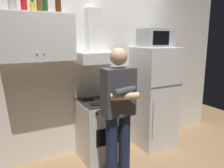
{
  "coord_description": "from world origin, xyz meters",
  "views": [
    {
      "loc": [
        -1.37,
        -2.6,
        1.76
      ],
      "look_at": [
        0.0,
        0.0,
        1.15
      ],
      "focal_mm": 36.71,
      "sensor_mm": 36.0,
      "label": 1
    }
  ],
  "objects_px": {
    "range_hood": "(96,48)",
    "bottle_beer_brown": "(39,2)",
    "bottle_canister_steel": "(12,3)",
    "microwave": "(156,38)",
    "bottle_rum_dark": "(58,2)",
    "person_standing": "(119,111)",
    "upper_cabinet": "(37,37)",
    "cooking_pot": "(113,97)",
    "refrigerator": "(154,97)",
    "bottle_wine_green": "(45,0)",
    "bottle_soda_red": "(24,0)",
    "stove_oven": "(101,129)",
    "bottle_spice_jar": "(33,7)"
  },
  "relations": [
    {
      "from": "bottle_canister_steel",
      "to": "bottle_wine_green",
      "type": "distance_m",
      "value": 0.38
    },
    {
      "from": "microwave",
      "to": "bottle_rum_dark",
      "type": "bearing_deg",
      "value": 174.75
    },
    {
      "from": "range_hood",
      "to": "bottle_spice_jar",
      "type": "height_order",
      "value": "bottle_spice_jar"
    },
    {
      "from": "cooking_pot",
      "to": "person_standing",
      "type": "bearing_deg",
      "value": -110.3
    },
    {
      "from": "bottle_canister_steel",
      "to": "upper_cabinet",
      "type": "bearing_deg",
      "value": -3.01
    },
    {
      "from": "person_standing",
      "to": "upper_cabinet",
      "type": "bearing_deg",
      "value": 135.74
    },
    {
      "from": "cooking_pot",
      "to": "bottle_wine_green",
      "type": "height_order",
      "value": "bottle_wine_green"
    },
    {
      "from": "upper_cabinet",
      "to": "bottle_soda_red",
      "type": "xyz_separation_m",
      "value": [
        -0.13,
        -0.02,
        0.42
      ]
    },
    {
      "from": "stove_oven",
      "to": "refrigerator",
      "type": "height_order",
      "value": "refrigerator"
    },
    {
      "from": "person_standing",
      "to": "bottle_spice_jar",
      "type": "relative_size",
      "value": 12.51
    },
    {
      "from": "refrigerator",
      "to": "range_hood",
      "type": "bearing_deg",
      "value": 172.45
    },
    {
      "from": "person_standing",
      "to": "bottle_canister_steel",
      "type": "height_order",
      "value": "bottle_canister_steel"
    },
    {
      "from": "bottle_rum_dark",
      "to": "microwave",
      "type": "bearing_deg",
      "value": -5.25
    },
    {
      "from": "cooking_pot",
      "to": "bottle_beer_brown",
      "type": "xyz_separation_m",
      "value": [
        -0.89,
        0.21,
        1.24
      ]
    },
    {
      "from": "person_standing",
      "to": "bottle_wine_green",
      "type": "bearing_deg",
      "value": 129.39
    },
    {
      "from": "bottle_rum_dark",
      "to": "bottle_wine_green",
      "type": "height_order",
      "value": "bottle_wine_green"
    },
    {
      "from": "microwave",
      "to": "bottle_rum_dark",
      "type": "height_order",
      "value": "bottle_rum_dark"
    },
    {
      "from": "upper_cabinet",
      "to": "bottle_beer_brown",
      "type": "bearing_deg",
      "value": -34.56
    },
    {
      "from": "refrigerator",
      "to": "bottle_rum_dark",
      "type": "xyz_separation_m",
      "value": [
        -1.46,
        0.15,
        1.38
      ]
    },
    {
      "from": "range_hood",
      "to": "bottle_canister_steel",
      "type": "height_order",
      "value": "bottle_canister_steel"
    },
    {
      "from": "refrigerator",
      "to": "cooking_pot",
      "type": "xyz_separation_m",
      "value": [
        -0.82,
        -0.12,
        0.13
      ]
    },
    {
      "from": "bottle_canister_steel",
      "to": "bottle_beer_brown",
      "type": "distance_m",
      "value": 0.3
    },
    {
      "from": "cooking_pot",
      "to": "bottle_canister_steel",
      "type": "bearing_deg",
      "value": 167.67
    },
    {
      "from": "cooking_pot",
      "to": "bottle_rum_dark",
      "type": "distance_m",
      "value": 1.44
    },
    {
      "from": "upper_cabinet",
      "to": "bottle_canister_steel",
      "type": "relative_size",
      "value": 4.6
    },
    {
      "from": "range_hood",
      "to": "bottle_canister_steel",
      "type": "xyz_separation_m",
      "value": [
        -1.05,
        0.01,
        0.54
      ]
    },
    {
      "from": "person_standing",
      "to": "cooking_pot",
      "type": "xyz_separation_m",
      "value": [
        0.18,
        0.49,
        0.03
      ]
    },
    {
      "from": "bottle_beer_brown",
      "to": "bottle_rum_dark",
      "type": "bearing_deg",
      "value": 13.35
    },
    {
      "from": "upper_cabinet",
      "to": "bottle_beer_brown",
      "type": "height_order",
      "value": "bottle_beer_brown"
    },
    {
      "from": "microwave",
      "to": "bottle_spice_jar",
      "type": "relative_size",
      "value": 3.66
    },
    {
      "from": "microwave",
      "to": "person_standing",
      "type": "relative_size",
      "value": 0.29
    },
    {
      "from": "range_hood",
      "to": "bottle_rum_dark",
      "type": "height_order",
      "value": "bottle_rum_dark"
    },
    {
      "from": "microwave",
      "to": "refrigerator",
      "type": "bearing_deg",
      "value": -89.1
    },
    {
      "from": "range_hood",
      "to": "bottle_wine_green",
      "type": "bearing_deg",
      "value": 177.65
    },
    {
      "from": "bottle_wine_green",
      "to": "bottle_spice_jar",
      "type": "bearing_deg",
      "value": -160.41
    },
    {
      "from": "bottle_beer_brown",
      "to": "refrigerator",
      "type": "bearing_deg",
      "value": -3.15
    },
    {
      "from": "range_hood",
      "to": "bottle_rum_dark",
      "type": "xyz_separation_m",
      "value": [
        -0.51,
        0.03,
        0.59
      ]
    },
    {
      "from": "microwave",
      "to": "cooking_pot",
      "type": "xyz_separation_m",
      "value": [
        -0.82,
        -0.14,
        -0.81
      ]
    },
    {
      "from": "upper_cabinet",
      "to": "person_standing",
      "type": "bearing_deg",
      "value": -44.26
    },
    {
      "from": "microwave",
      "to": "bottle_wine_green",
      "type": "relative_size",
      "value": 1.51
    },
    {
      "from": "bottle_canister_steel",
      "to": "microwave",
      "type": "bearing_deg",
      "value": -3.42
    },
    {
      "from": "range_hood",
      "to": "bottle_soda_red",
      "type": "distance_m",
      "value": 1.09
    },
    {
      "from": "range_hood",
      "to": "bottle_beer_brown",
      "type": "bearing_deg",
      "value": -177.57
    },
    {
      "from": "person_standing",
      "to": "bottle_beer_brown",
      "type": "distance_m",
      "value": 1.61
    },
    {
      "from": "refrigerator",
      "to": "bottle_canister_steel",
      "type": "height_order",
      "value": "bottle_canister_steel"
    },
    {
      "from": "refrigerator",
      "to": "bottle_spice_jar",
      "type": "distance_m",
      "value": 2.21
    },
    {
      "from": "bottle_wine_green",
      "to": "bottle_soda_red",
      "type": "bearing_deg",
      "value": -169.46
    },
    {
      "from": "stove_oven",
      "to": "microwave",
      "type": "distance_m",
      "value": 1.62
    },
    {
      "from": "range_hood",
      "to": "person_standing",
      "type": "bearing_deg",
      "value": -93.91
    },
    {
      "from": "cooking_pot",
      "to": "bottle_wine_green",
      "type": "relative_size",
      "value": 0.92
    }
  ]
}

